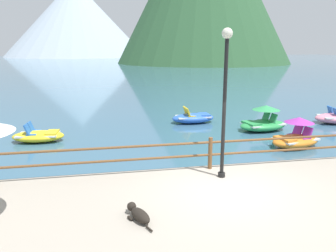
{
  "coord_description": "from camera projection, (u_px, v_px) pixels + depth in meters",
  "views": [
    {
      "loc": [
        -2.94,
        -7.24,
        3.92
      ],
      "look_at": [
        -0.6,
        5.0,
        0.9
      ],
      "focal_mm": 35.23,
      "sensor_mm": 36.0,
      "label": 1
    }
  ],
  "objects": [
    {
      "name": "pedal_boat_1",
      "position": [
        263.0,
        122.0,
        15.71
      ],
      "size": [
        2.59,
        1.75,
        1.21
      ],
      "color": "green",
      "rests_on": "ground"
    },
    {
      "name": "pedal_boat_2",
      "position": [
        193.0,
        118.0,
        17.27
      ],
      "size": [
        2.27,
        1.2,
        0.85
      ],
      "color": "blue",
      "rests_on": "ground"
    },
    {
      "name": "pedal_boat_3",
      "position": [
        296.0,
        137.0,
        13.12
      ],
      "size": [
        2.35,
        1.7,
        1.21
      ],
      "color": "orange",
      "rests_on": "ground"
    },
    {
      "name": "distant_peak",
      "position": [
        76.0,
        19.0,
        126.39
      ],
      "size": [
        53.76,
        53.76,
        28.17
      ],
      "primitive_type": "cone",
      "color": "#9EADBC",
      "rests_on": "ground"
    },
    {
      "name": "dock_railing",
      "position": [
        210.0,
        150.0,
        9.62
      ],
      "size": [
        23.92,
        0.12,
        0.95
      ],
      "color": "brown",
      "rests_on": "promenade_dock"
    },
    {
      "name": "pedal_boat_0",
      "position": [
        39.0,
        136.0,
        13.88
      ],
      "size": [
        2.22,
        1.33,
        0.81
      ],
      "color": "yellow",
      "rests_on": "ground"
    },
    {
      "name": "lamp_post",
      "position": [
        225.0,
        90.0,
        8.57
      ],
      "size": [
        0.28,
        0.28,
        3.98
      ],
      "color": "black",
      "rests_on": "promenade_dock"
    },
    {
      "name": "promenade_dock",
      "position": [
        270.0,
        249.0,
        6.22
      ],
      "size": [
        28.0,
        8.0,
        0.4
      ],
      "primitive_type": "cube",
      "color": "#A39989",
      "rests_on": "ground"
    },
    {
      "name": "dog_resting",
      "position": [
        139.0,
        214.0,
        6.86
      ],
      "size": [
        0.53,
        1.03,
        0.26
      ],
      "color": "black",
      "rests_on": "promenade_dock"
    },
    {
      "name": "ground_plane",
      "position": [
        126.0,
        75.0,
        46.56
      ],
      "size": [
        200.0,
        200.0,
        0.0
      ],
      "primitive_type": "plane",
      "color": "#38607A"
    }
  ]
}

